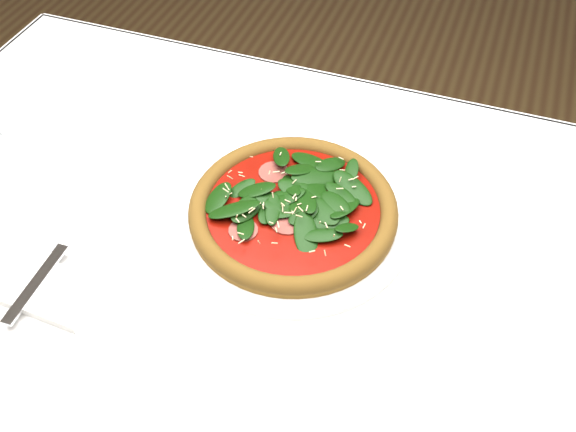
% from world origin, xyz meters
% --- Properties ---
extents(dining_table, '(1.21, 0.81, 0.75)m').
position_xyz_m(dining_table, '(0.00, 0.00, 0.65)').
color(dining_table, white).
rests_on(dining_table, ground).
extents(plate, '(0.34, 0.34, 0.01)m').
position_xyz_m(plate, '(0.06, 0.04, 0.76)').
color(plate, white).
rests_on(plate, dining_table).
extents(pizza, '(0.33, 0.33, 0.04)m').
position_xyz_m(pizza, '(0.06, 0.04, 0.78)').
color(pizza, olive).
rests_on(pizza, plate).
extents(napkin, '(0.17, 0.08, 0.01)m').
position_xyz_m(napkin, '(-0.20, -0.19, 0.76)').
color(napkin, white).
rests_on(napkin, dining_table).
extents(fork, '(0.03, 0.17, 0.00)m').
position_xyz_m(fork, '(-0.21, -0.16, 0.77)').
color(fork, silver).
rests_on(fork, napkin).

